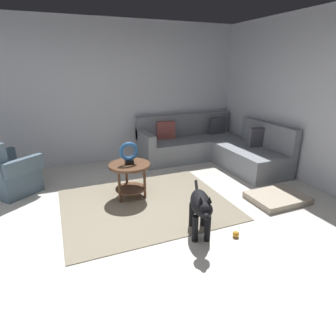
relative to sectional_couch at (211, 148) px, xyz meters
name	(u,v)px	position (x,y,z in m)	size (l,w,h in m)	color
ground_plane	(152,236)	(-1.99, -2.01, -0.34)	(6.00, 6.00, 0.10)	silver
wall_back	(101,94)	(-1.99, 0.93, 1.06)	(6.00, 0.12, 2.70)	silver
area_rug	(146,204)	(-1.84, -1.31, -0.29)	(2.30, 1.90, 0.01)	gray
sectional_couch	(211,148)	(0.00, 0.00, 0.00)	(2.20, 2.25, 0.88)	gray
armchair	(9,174)	(-3.65, -0.19, 0.03)	(0.97, 1.00, 0.88)	#4C6070
side_table	(130,172)	(-1.98, -1.02, 0.12)	(0.60, 0.60, 0.54)	brown
torus_sculpture	(129,153)	(-1.98, -1.02, 0.42)	(0.28, 0.08, 0.33)	black
dog_bed_mat	(277,198)	(-0.01, -1.93, -0.25)	(0.80, 0.60, 0.09)	#B2A38E
dog	(201,206)	(-1.50, -2.28, 0.09)	(0.39, 0.81, 0.63)	black
dog_toy_ball	(236,234)	(-1.13, -2.48, -0.25)	(0.08, 0.08, 0.08)	orange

